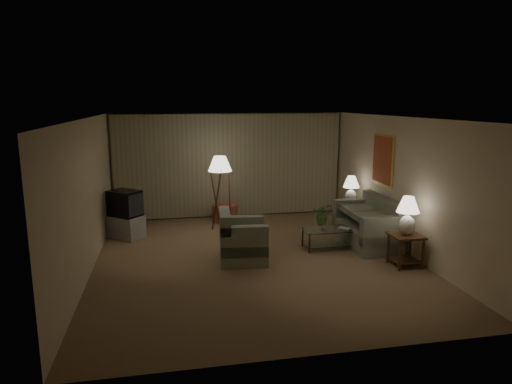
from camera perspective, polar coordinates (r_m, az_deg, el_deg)
ground at (r=8.93m, az=-0.15°, el=-8.33°), size 7.00×7.00×0.00m
room_shell at (r=9.97m, az=-1.68°, el=4.10°), size 6.04×7.02×2.72m
sofa at (r=9.96m, az=13.66°, el=-4.16°), size 1.85×1.01×0.80m
armchair at (r=8.71m, az=-1.64°, el=-6.15°), size 1.07×1.03×0.77m
side_table_near at (r=8.87m, az=18.19°, el=-6.24°), size 0.55×0.55×0.60m
side_table_far at (r=11.12m, az=11.68°, el=-2.43°), size 0.52×0.43×0.60m
table_lamp_near at (r=8.71m, az=18.44°, el=-2.42°), size 0.41×0.41×0.71m
table_lamp_far at (r=11.00m, az=11.81°, el=0.57°), size 0.39×0.39×0.67m
coffee_table at (r=9.57m, az=9.10°, el=-5.36°), size 1.12×0.61×0.41m
tv_cabinet at (r=10.58m, az=-15.93°, el=-4.19°), size 1.23×1.23×0.50m
crt_tv at (r=10.45m, az=-16.09°, el=-1.36°), size 1.14×1.14×0.57m
floor_lamp at (r=10.85m, az=-4.48°, el=0.15°), size 0.56×0.56×1.73m
ottoman at (r=11.57m, az=-3.91°, el=-2.64°), size 0.66×0.66×0.43m
vase at (r=9.47m, az=8.28°, el=-4.22°), size 0.16×0.16×0.14m
flowers at (r=9.39m, az=8.34°, el=-2.51°), size 0.50×0.47×0.45m
book at (r=9.53m, az=10.75°, el=-4.57°), size 0.28×0.30×0.02m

